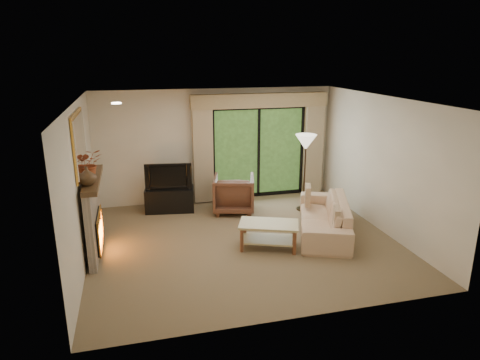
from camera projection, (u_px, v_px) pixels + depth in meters
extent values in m
plane|color=#776346|center=(244.00, 241.00, 7.95)|extent=(5.50, 5.50, 0.00)
plane|color=white|center=(244.00, 100.00, 7.21)|extent=(5.50, 5.50, 0.00)
plane|color=beige|center=(217.00, 145.00, 9.90)|extent=(5.00, 0.00, 5.00)
plane|color=beige|center=(296.00, 227.00, 5.26)|extent=(5.00, 0.00, 5.00)
plane|color=beige|center=(80.00, 185.00, 6.93)|extent=(0.00, 5.00, 5.00)
plane|color=beige|center=(382.00, 164.00, 8.23)|extent=(0.00, 5.00, 5.00)
cube|color=tan|center=(203.00, 152.00, 9.70)|extent=(0.45, 0.18, 2.35)
cube|color=tan|center=(313.00, 146.00, 10.34)|extent=(0.45, 0.18, 2.35)
cube|color=tan|center=(260.00, 100.00, 9.72)|extent=(3.20, 0.24, 0.32)
cube|color=black|center=(170.00, 199.00, 9.41)|extent=(1.11, 0.62, 0.53)
imported|color=black|center=(169.00, 175.00, 9.25)|extent=(1.01, 0.27, 0.58)
imported|color=brown|center=(234.00, 194.00, 9.35)|extent=(1.07, 1.08, 0.81)
imported|color=tan|center=(324.00, 216.00, 8.26)|extent=(1.64, 2.41, 0.65)
cube|color=brown|center=(336.00, 218.00, 7.58)|extent=(0.23, 0.39, 0.38)
cube|color=brown|center=(308.00, 195.00, 8.78)|extent=(0.25, 0.42, 0.41)
imported|color=#46311D|center=(87.00, 176.00, 6.67)|extent=(0.31, 0.31, 0.30)
imported|color=brown|center=(88.00, 164.00, 7.02)|extent=(0.51, 0.47, 0.49)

